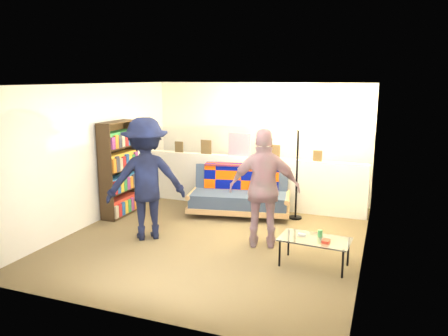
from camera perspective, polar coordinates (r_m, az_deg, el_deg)
name	(u,v)px	position (r m, az deg, el deg)	size (l,w,h in m)	color
ground	(215,237)	(7.05, -1.16, -9.01)	(5.00, 5.00, 0.00)	brown
room_shell	(226,130)	(7.08, 0.20, 5.04)	(4.60, 5.05, 2.45)	silver
half_wall_ledge	(249,182)	(8.53, 3.32, -1.82)	(4.45, 0.15, 1.00)	silver
ledge_decor	(238,147)	(8.45, 1.87, 2.74)	(2.97, 0.02, 0.45)	brown
futon_sofa	(241,195)	(8.09, 2.18, -3.52)	(1.97, 1.19, 0.79)	tan
bookshelf	(119,172)	(8.19, -13.54, -0.51)	(0.29, 0.86, 1.73)	#322010
coffee_table	(315,241)	(6.03, 11.80, -9.26)	(0.96, 0.58, 0.48)	black
floor_lamp	(298,153)	(7.79, 9.69, 1.94)	(0.38, 0.30, 1.69)	black
person_left	(146,179)	(6.89, -10.16, -1.42)	(1.23, 0.71, 1.90)	black
person_right	(264,189)	(6.47, 5.30, -2.72)	(1.04, 0.43, 1.78)	#CC8497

